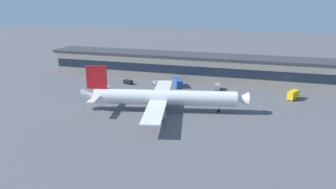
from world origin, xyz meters
TOP-DOWN VIEW (x-y plane):
  - ground_plane at (0.00, 0.00)m, footprint 600.00×600.00m
  - terminal_building at (0.00, 52.93)m, footprint 144.19×16.03m
  - airliner at (0.63, 4.15)m, footprint 58.49×50.50m
  - crew_van at (15.34, 37.51)m, footprint 2.65×5.37m
  - follow_me_car at (-25.84, 35.29)m, footprint 4.75×3.02m
  - belt_loader at (-47.02, 38.60)m, footprint 5.24×6.42m
  - baggage_tug at (-12.87, 37.22)m, footprint 3.93×3.99m
  - stair_truck at (45.93, 32.01)m, footprint 4.85×6.44m
  - fuel_truck at (-2.56, 37.66)m, footprint 6.22×8.77m
  - traffic_cone_0 at (8.53, -13.58)m, footprint 0.52×0.52m
  - traffic_cone_1 at (5.97, -8.84)m, footprint 0.54×0.54m
  - traffic_cone_2 at (-11.22, -5.91)m, footprint 0.44×0.44m

SIDE VIEW (x-z plane):
  - ground_plane at x=0.00m, z-range 0.00..0.00m
  - traffic_cone_2 at x=-11.22m, z-range 0.00..0.56m
  - traffic_cone_0 at x=8.53m, z-range 0.00..0.65m
  - traffic_cone_1 at x=5.97m, z-range 0.00..0.67m
  - baggage_tug at x=-12.87m, z-range 0.16..2.01m
  - follow_me_car at x=-25.84m, z-range 0.17..2.02m
  - belt_loader at x=-47.02m, z-range 0.18..2.13m
  - crew_van at x=15.34m, z-range 0.18..2.73m
  - fuel_truck at x=-2.56m, z-range 0.21..3.56m
  - stair_truck at x=45.93m, z-range 0.20..3.75m
  - airliner at x=0.63m, z-range -2.97..13.11m
  - terminal_building at x=0.00m, z-range 0.02..12.28m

